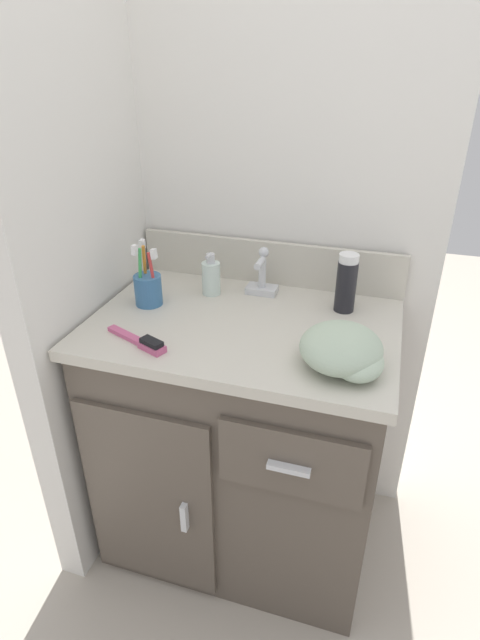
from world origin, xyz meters
TOP-DOWN VIEW (x-y plane):
  - ground_plane at (0.00, 0.00)m, footprint 6.00×6.00m
  - wall_back at (0.00, 0.33)m, footprint 0.99×0.08m
  - wall_left at (-0.45, 0.00)m, footprint 0.08×0.63m
  - vanity at (-0.00, -0.00)m, footprint 0.81×0.57m
  - backsplash at (0.00, 0.27)m, footprint 0.81×0.02m
  - sink_faucet at (0.00, 0.19)m, footprint 0.09×0.09m
  - toothbrush_cup at (-0.29, 0.02)m, footprint 0.08×0.08m
  - soap_dispenser at (-0.14, 0.14)m, footprint 0.05×0.06m
  - shaving_cream_can at (0.25, 0.15)m, footprint 0.05×0.05m
  - hairbrush at (-0.20, -0.19)m, footprint 0.19×0.10m
  - hand_towel at (0.28, -0.13)m, footprint 0.19×0.21m

SIDE VIEW (x-z plane):
  - ground_plane at x=0.00m, z-range 0.00..0.00m
  - vanity at x=0.00m, z-range 0.02..0.82m
  - hairbrush at x=-0.20m, z-range 0.80..0.82m
  - hand_towel at x=0.28m, z-range 0.80..0.89m
  - sink_faucet at x=0.00m, z-range 0.78..0.92m
  - toothbrush_cup at x=-0.29m, z-range 0.76..0.94m
  - soap_dispenser at x=-0.14m, z-range 0.79..0.92m
  - backsplash at x=0.00m, z-range 0.80..0.93m
  - shaving_cream_can at x=0.25m, z-range 0.80..0.96m
  - wall_back at x=0.00m, z-range 0.00..2.20m
  - wall_left at x=-0.45m, z-range 0.00..2.20m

